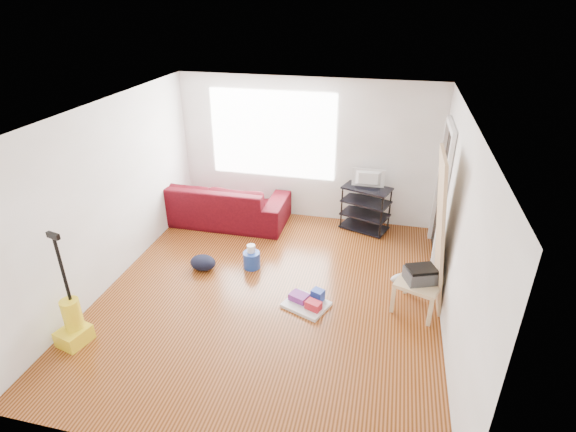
% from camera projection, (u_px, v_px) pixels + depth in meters
% --- Properties ---
extents(room, '(4.51, 5.01, 2.51)m').
position_uv_depth(room, '(276.00, 209.00, 5.72)').
color(room, '#461F07').
rests_on(room, ground).
extents(sofa, '(2.53, 0.99, 0.74)m').
position_uv_depth(sofa, '(218.00, 220.00, 8.17)').
color(sofa, '#31030A').
rests_on(sofa, ground).
extents(tv_stand, '(0.88, 0.68, 0.78)m').
position_uv_depth(tv_stand, '(366.00, 208.00, 7.69)').
color(tv_stand, black).
rests_on(tv_stand, ground).
extents(tv, '(0.54, 0.07, 0.31)m').
position_uv_depth(tv, '(368.00, 179.00, 7.44)').
color(tv, black).
rests_on(tv, tv_stand).
extents(side_table, '(0.68, 0.68, 0.43)m').
position_uv_depth(side_table, '(419.00, 285.00, 5.74)').
color(side_table, tan).
rests_on(side_table, ground).
extents(printer, '(0.46, 0.41, 0.20)m').
position_uv_depth(printer, '(421.00, 274.00, 5.67)').
color(printer, '#303133').
rests_on(printer, side_table).
extents(bucket, '(0.32, 0.32, 0.25)m').
position_uv_depth(bucket, '(252.00, 267.00, 6.78)').
color(bucket, '#183996').
rests_on(bucket, ground).
extents(toilet_paper, '(0.12, 0.12, 0.11)m').
position_uv_depth(toilet_paper, '(251.00, 256.00, 6.71)').
color(toilet_paper, white).
rests_on(toilet_paper, bucket).
extents(cleaning_tray, '(0.67, 0.61, 0.20)m').
position_uv_depth(cleaning_tray, '(308.00, 302.00, 5.93)').
color(cleaning_tray, silver).
rests_on(cleaning_tray, ground).
extents(backpack, '(0.43, 0.36, 0.22)m').
position_uv_depth(backpack, '(204.00, 269.00, 6.74)').
color(backpack, black).
rests_on(backpack, ground).
extents(sneakers, '(0.54, 0.28, 0.12)m').
position_uv_depth(sneakers, '(408.00, 280.00, 6.36)').
color(sneakers, silver).
rests_on(sneakers, ground).
extents(vacuum, '(0.37, 0.41, 1.44)m').
position_uv_depth(vacuum, '(73.00, 323.00, 5.24)').
color(vacuum, yellow).
rests_on(vacuum, ground).
extents(door_panel, '(0.25, 0.82, 2.04)m').
position_uv_depth(door_panel, '(429.00, 297.00, 6.12)').
color(door_panel, tan).
rests_on(door_panel, ground).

